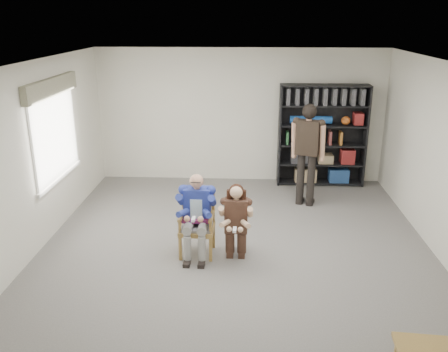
# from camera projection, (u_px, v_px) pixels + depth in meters

# --- Properties ---
(room_shell) EXTENTS (6.00, 7.00, 2.80)m
(room_shell) POSITION_uv_depth(u_px,v_px,m) (236.00, 166.00, 6.66)
(room_shell) COLOR silver
(room_shell) RESTS_ON ground
(floor) EXTENTS (6.00, 7.00, 0.01)m
(floor) POSITION_uv_depth(u_px,v_px,m) (235.00, 255.00, 7.11)
(floor) COLOR slate
(floor) RESTS_ON ground
(window_left) EXTENTS (0.16, 2.00, 1.75)m
(window_left) POSITION_uv_depth(u_px,v_px,m) (56.00, 131.00, 7.67)
(window_left) COLOR white
(window_left) RESTS_ON room_shell
(armchair) EXTENTS (0.58, 0.56, 0.97)m
(armchair) POSITION_uv_depth(u_px,v_px,m) (197.00, 224.00, 7.01)
(armchair) COLOR #A47940
(armchair) RESTS_ON floor
(seated_man) EXTENTS (0.56, 0.77, 1.26)m
(seated_man) POSITION_uv_depth(u_px,v_px,m) (197.00, 215.00, 6.96)
(seated_man) COLOR navy
(seated_man) RESTS_ON floor
(kneeling_woman) EXTENTS (0.51, 0.79, 1.15)m
(kneeling_woman) POSITION_uv_depth(u_px,v_px,m) (236.00, 223.00, 6.83)
(kneeling_woman) COLOR #38271C
(kneeling_woman) RESTS_ON floor
(bookshelf) EXTENTS (1.80, 0.38, 2.10)m
(bookshelf) POSITION_uv_depth(u_px,v_px,m) (322.00, 136.00, 9.79)
(bookshelf) COLOR black
(bookshelf) RESTS_ON floor
(standing_man) EXTENTS (0.67, 0.51, 1.91)m
(standing_man) POSITION_uv_depth(u_px,v_px,m) (307.00, 156.00, 8.71)
(standing_man) COLOR black
(standing_man) RESTS_ON floor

